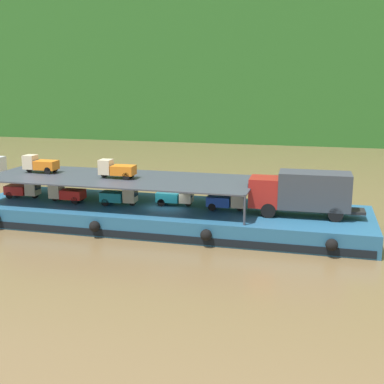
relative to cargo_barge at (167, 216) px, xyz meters
name	(u,v)px	position (x,y,z in m)	size (l,w,h in m)	color
ground_plane	(168,226)	(0.00, 0.03, -0.75)	(400.00, 400.00, 0.00)	brown
hillside_far_bank	(268,12)	(0.00, 63.64, 22.52)	(132.37, 27.61, 41.32)	#286023
cargo_barge	(167,216)	(0.00, 0.00, 0.00)	(29.62, 8.58, 1.50)	#23567A
covered_lorry	(303,192)	(9.83, -0.21, 2.44)	(7.89, 2.43, 3.10)	maroon
cargo_rack	(119,178)	(-3.80, 0.03, 2.69)	(20.42, 7.17, 2.00)	#383D47
mini_truck_lower_stern	(23,189)	(-11.99, -0.19, 1.44)	(2.77, 1.26, 1.38)	red
mini_truck_lower_aft	(66,193)	(-7.99, -0.57, 1.44)	(2.75, 1.21, 1.38)	red
mini_truck_lower_mid	(120,196)	(-3.60, -0.46, 1.44)	(2.79, 1.29, 1.38)	teal
mini_truck_lower_fore	(176,196)	(0.51, 0.47, 1.44)	(2.75, 1.22, 1.38)	teal
mini_truck_lower_bow	(227,201)	(4.49, 0.09, 1.44)	(2.74, 1.20, 1.38)	#1E47B7
mini_truck_upper_stern	(40,164)	(-10.73, 0.44, 3.44)	(2.76, 1.23, 1.38)	orange
mini_truck_upper_mid	(116,169)	(-3.91, -0.20, 3.44)	(2.76, 1.23, 1.38)	orange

